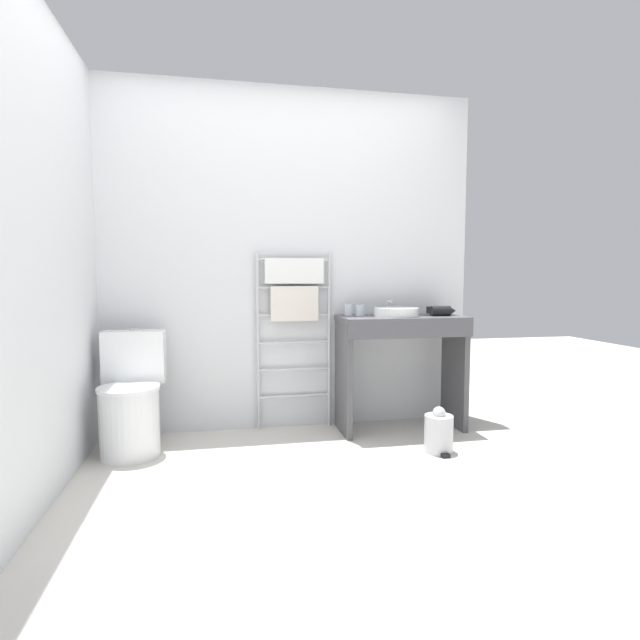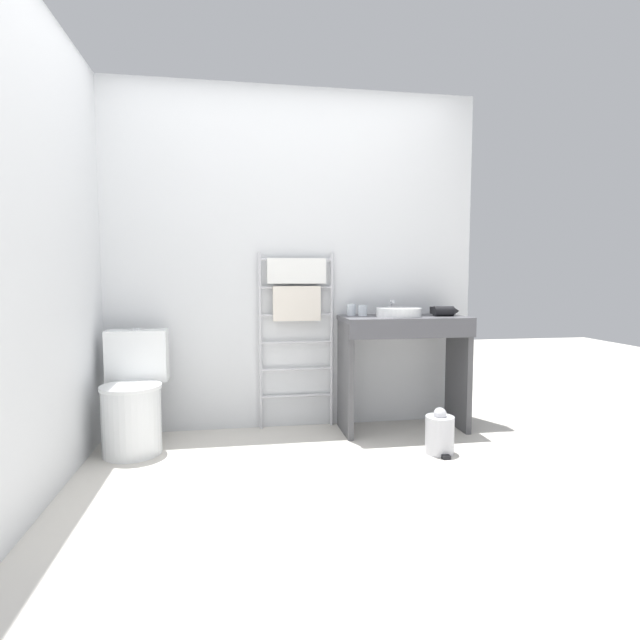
{
  "view_description": "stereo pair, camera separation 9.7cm",
  "coord_description": "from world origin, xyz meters",
  "px_view_note": "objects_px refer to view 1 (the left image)",
  "views": [
    {
      "loc": [
        -0.46,
        -2.29,
        1.12
      ],
      "look_at": [
        0.14,
        0.75,
        0.85
      ],
      "focal_mm": 28.0,
      "sensor_mm": 36.0,
      "label": 1
    },
    {
      "loc": [
        -0.36,
        -2.3,
        1.12
      ],
      "look_at": [
        0.14,
        0.75,
        0.85
      ],
      "focal_mm": 28.0,
      "sensor_mm": 36.0,
      "label": 2
    }
  ],
  "objects_px": {
    "sink_basin": "(396,312)",
    "hair_dryer": "(441,311)",
    "cup_near_wall": "(349,310)",
    "cup_near_edge": "(360,310)",
    "trash_bin": "(439,432)",
    "toilet": "(131,402)",
    "towel_radiator": "(294,303)"
  },
  "relations": [
    {
      "from": "sink_basin",
      "to": "hair_dryer",
      "type": "distance_m",
      "value": 0.34
    },
    {
      "from": "sink_basin",
      "to": "cup_near_wall",
      "type": "xyz_separation_m",
      "value": [
        -0.31,
        0.16,
        0.01
      ]
    },
    {
      "from": "cup_near_edge",
      "to": "trash_bin",
      "type": "distance_m",
      "value": 1.02
    },
    {
      "from": "cup_near_wall",
      "to": "hair_dryer",
      "type": "relative_size",
      "value": 0.43
    },
    {
      "from": "toilet",
      "to": "hair_dryer",
      "type": "bearing_deg",
      "value": 2.97
    },
    {
      "from": "towel_radiator",
      "to": "hair_dryer",
      "type": "distance_m",
      "value": 1.07
    },
    {
      "from": "toilet",
      "to": "sink_basin",
      "type": "distance_m",
      "value": 1.89
    },
    {
      "from": "towel_radiator",
      "to": "hair_dryer",
      "type": "relative_size",
      "value": 6.68
    },
    {
      "from": "towel_radiator",
      "to": "trash_bin",
      "type": "distance_m",
      "value": 1.34
    },
    {
      "from": "sink_basin",
      "to": "trash_bin",
      "type": "relative_size",
      "value": 1.09
    },
    {
      "from": "cup_near_wall",
      "to": "sink_basin",
      "type": "bearing_deg",
      "value": -26.69
    },
    {
      "from": "cup_near_edge",
      "to": "sink_basin",
      "type": "bearing_deg",
      "value": -24.52
    },
    {
      "from": "toilet",
      "to": "sink_basin",
      "type": "bearing_deg",
      "value": 3.57
    },
    {
      "from": "cup_near_edge",
      "to": "towel_radiator",
      "type": "bearing_deg",
      "value": 168.71
    },
    {
      "from": "cup_near_wall",
      "to": "hair_dryer",
      "type": "xyz_separation_m",
      "value": [
        0.65,
        -0.16,
        -0.01
      ]
    },
    {
      "from": "towel_radiator",
      "to": "cup_near_edge",
      "type": "xyz_separation_m",
      "value": [
        0.47,
        -0.09,
        -0.05
      ]
    },
    {
      "from": "towel_radiator",
      "to": "cup_near_edge",
      "type": "height_order",
      "value": "towel_radiator"
    },
    {
      "from": "towel_radiator",
      "to": "cup_near_wall",
      "type": "bearing_deg",
      "value": -6.58
    },
    {
      "from": "cup_near_wall",
      "to": "trash_bin",
      "type": "height_order",
      "value": "cup_near_wall"
    },
    {
      "from": "toilet",
      "to": "trash_bin",
      "type": "distance_m",
      "value": 1.97
    },
    {
      "from": "towel_radiator",
      "to": "cup_near_edge",
      "type": "bearing_deg",
      "value": -11.29
    },
    {
      "from": "sink_basin",
      "to": "hair_dryer",
      "type": "xyz_separation_m",
      "value": [
        0.34,
        -0.0,
        0.0
      ]
    },
    {
      "from": "towel_radiator",
      "to": "trash_bin",
      "type": "bearing_deg",
      "value": -39.73
    },
    {
      "from": "cup_near_wall",
      "to": "trash_bin",
      "type": "relative_size",
      "value": 0.28
    },
    {
      "from": "toilet",
      "to": "towel_radiator",
      "type": "xyz_separation_m",
      "value": [
        1.1,
        0.32,
        0.6
      ]
    },
    {
      "from": "toilet",
      "to": "trash_bin",
      "type": "relative_size",
      "value": 2.62
    },
    {
      "from": "sink_basin",
      "to": "trash_bin",
      "type": "xyz_separation_m",
      "value": [
        0.12,
        -0.49,
        -0.74
      ]
    },
    {
      "from": "hair_dryer",
      "to": "trash_bin",
      "type": "bearing_deg",
      "value": -114.58
    },
    {
      "from": "sink_basin",
      "to": "trash_bin",
      "type": "bearing_deg",
      "value": -76.13
    },
    {
      "from": "towel_radiator",
      "to": "sink_basin",
      "type": "relative_size",
      "value": 4.03
    },
    {
      "from": "toilet",
      "to": "sink_basin",
      "type": "relative_size",
      "value": 2.41
    },
    {
      "from": "trash_bin",
      "to": "cup_near_edge",
      "type": "bearing_deg",
      "value": 120.97
    }
  ]
}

